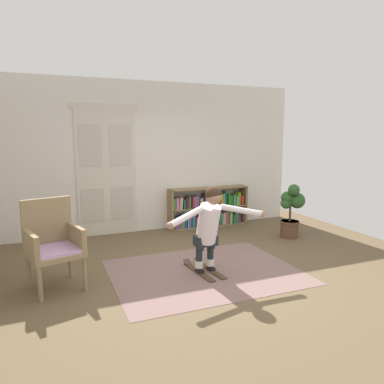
# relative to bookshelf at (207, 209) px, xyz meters

# --- Properties ---
(ground_plane) EXTENTS (7.20, 7.20, 0.00)m
(ground_plane) POSITION_rel_bookshelf_xyz_m (-1.06, -2.39, -0.36)
(ground_plane) COLOR brown
(back_wall) EXTENTS (6.00, 0.10, 2.90)m
(back_wall) POSITION_rel_bookshelf_xyz_m (-1.06, 0.21, 1.09)
(back_wall) COLOR silver
(back_wall) RESTS_ON ground
(double_door) EXTENTS (1.22, 0.05, 2.45)m
(double_door) POSITION_rel_bookshelf_xyz_m (-2.01, 0.15, 0.87)
(double_door) COLOR beige
(double_door) RESTS_ON ground
(rug) EXTENTS (2.54, 1.98, 0.01)m
(rug) POSITION_rel_bookshelf_xyz_m (-1.09, -2.30, -0.35)
(rug) COLOR #7E615B
(rug) RESTS_ON ground
(bookshelf) EXTENTS (1.70, 0.30, 0.81)m
(bookshelf) POSITION_rel_bookshelf_xyz_m (0.00, 0.00, 0.00)
(bookshelf) COLOR olive
(bookshelf) RESTS_ON ground
(wicker_chair) EXTENTS (0.74, 0.74, 1.10)m
(wicker_chair) POSITION_rel_bookshelf_xyz_m (-3.03, -2.05, 0.23)
(wicker_chair) COLOR #927C57
(wicker_chair) RESTS_ON ground
(potted_plant) EXTENTS (0.45, 0.37, 1.00)m
(potted_plant) POSITION_rel_bookshelf_xyz_m (1.10, -1.32, 0.17)
(potted_plant) COLOR brown
(potted_plant) RESTS_ON ground
(skis_pair) EXTENTS (0.35, 0.80, 0.07)m
(skis_pair) POSITION_rel_bookshelf_xyz_m (-1.09, -2.27, -0.33)
(skis_pair) COLOR #473523
(skis_pair) RESTS_ON rug
(person_skier) EXTENTS (1.46, 0.60, 1.16)m
(person_skier) POSITION_rel_bookshelf_xyz_m (-1.08, -2.42, 0.37)
(person_skier) COLOR white
(person_skier) RESTS_ON skis_pair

